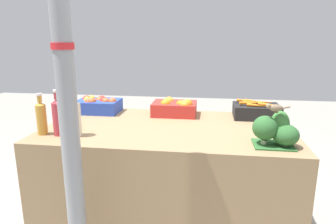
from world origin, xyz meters
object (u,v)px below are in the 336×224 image
object	(u,v)px
juice_bottle_ruby	(58,116)
juice_bottle_amber	(41,117)
support_pole	(65,70)
orange_crate	(175,107)
sparrow_bird	(275,108)
carrot_crate	(256,110)
juice_bottle_cloudy	(75,117)
apple_crate	(98,105)
broccoli_pile	(276,130)

from	to	relation	value
juice_bottle_ruby	juice_bottle_amber	bearing A→B (deg)	180.00
support_pole	orange_crate	distance (m)	1.12
orange_crate	sparrow_bird	size ratio (longest dim) A/B	2.49
orange_crate	support_pole	bearing A→B (deg)	-112.46
sparrow_bird	support_pole	bearing A→B (deg)	14.03
carrot_crate	juice_bottle_cloudy	distance (m)	1.32
apple_crate	sparrow_bird	bearing A→B (deg)	-26.62
apple_crate	juice_bottle_amber	world-z (taller)	juice_bottle_amber
orange_crate	juice_bottle_cloudy	distance (m)	0.81
carrot_crate	sparrow_bird	bearing A→B (deg)	-90.02
broccoli_pile	juice_bottle_cloudy	size ratio (longest dim) A/B	0.91
juice_bottle_ruby	juice_bottle_cloudy	world-z (taller)	juice_bottle_ruby
support_pole	broccoli_pile	xyz separation A→B (m)	(1.04, 0.37, -0.36)
apple_crate	carrot_crate	distance (m)	1.25
juice_bottle_cloudy	broccoli_pile	bearing A→B (deg)	-0.51
support_pole	juice_bottle_cloudy	size ratio (longest dim) A/B	8.92
juice_bottle_amber	juice_bottle_ruby	world-z (taller)	juice_bottle_ruby
apple_crate	juice_bottle_cloudy	xyz separation A→B (m)	(0.08, -0.60, 0.06)
apple_crate	broccoli_pile	distance (m)	1.41
broccoli_pile	juice_bottle_cloudy	world-z (taller)	juice_bottle_cloudy
juice_bottle_amber	juice_bottle_cloudy	distance (m)	0.22
sparrow_bird	carrot_crate	bearing A→B (deg)	-94.96
juice_bottle_amber	juice_bottle_cloudy	size ratio (longest dim) A/B	0.94
support_pole	sparrow_bird	distance (m)	1.10
orange_crate	sparrow_bird	world-z (taller)	sparrow_bird
broccoli_pile	juice_bottle_amber	size ratio (longest dim) A/B	0.97
support_pole	juice_bottle_ruby	world-z (taller)	support_pole
carrot_crate	juice_bottle_ruby	world-z (taller)	juice_bottle_ruby
support_pole	orange_crate	size ratio (longest dim) A/B	7.33
broccoli_pile	orange_crate	bearing A→B (deg)	136.60
juice_bottle_ruby	support_pole	bearing A→B (deg)	-55.59
orange_crate	juice_bottle_ruby	world-z (taller)	juice_bottle_ruby
apple_crate	juice_bottle_amber	distance (m)	0.62
apple_crate	juice_bottle_cloudy	world-z (taller)	juice_bottle_cloudy
broccoli_pile	sparrow_bird	xyz separation A→B (m)	(-0.02, -0.02, 0.13)
support_pole	juice_bottle_amber	world-z (taller)	support_pole
broccoli_pile	juice_bottle_ruby	world-z (taller)	juice_bottle_ruby
carrot_crate	juice_bottle_ruby	distance (m)	1.41
juice_bottle_ruby	juice_bottle_cloudy	size ratio (longest dim) A/B	1.03
orange_crate	juice_bottle_amber	distance (m)	0.98
apple_crate	carrot_crate	xyz separation A→B (m)	(1.25, -0.00, -0.01)
support_pole	juice_bottle_cloudy	world-z (taller)	support_pole
orange_crate	sparrow_bird	xyz separation A→B (m)	(0.62, -0.62, 0.16)
juice_bottle_ruby	sparrow_bird	distance (m)	1.28
juice_bottle_cloudy	sparrow_bird	world-z (taller)	juice_bottle_cloudy
orange_crate	juice_bottle_cloudy	xyz separation A→B (m)	(-0.56, -0.59, 0.06)
orange_crate	broccoli_pile	world-z (taller)	broccoli_pile
support_pole	juice_bottle_amber	bearing A→B (deg)	134.53
carrot_crate	sparrow_bird	distance (m)	0.65
carrot_crate	juice_bottle_ruby	xyz separation A→B (m)	(-1.28, -0.60, 0.07)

